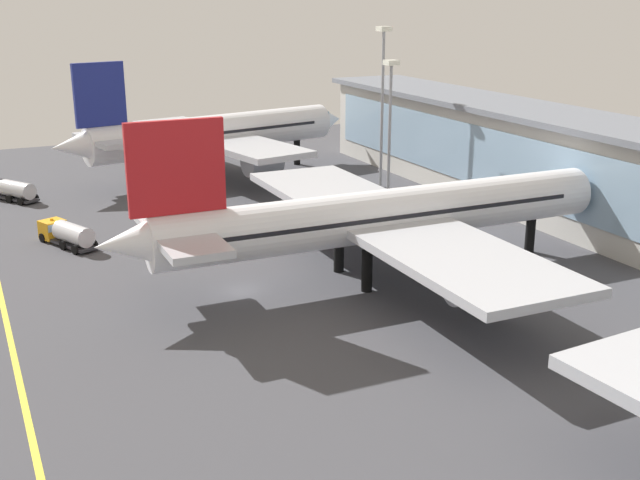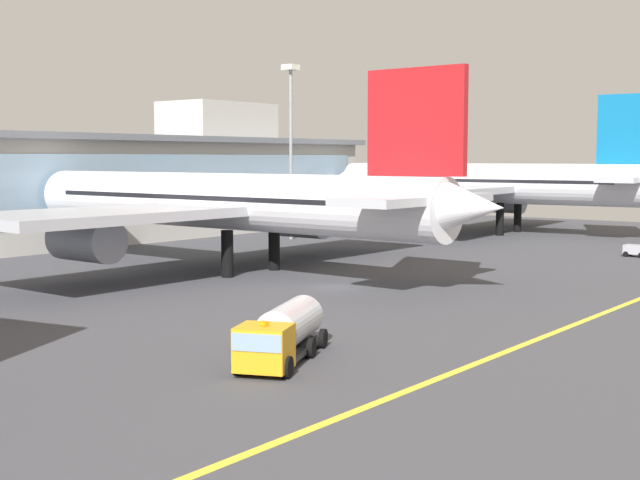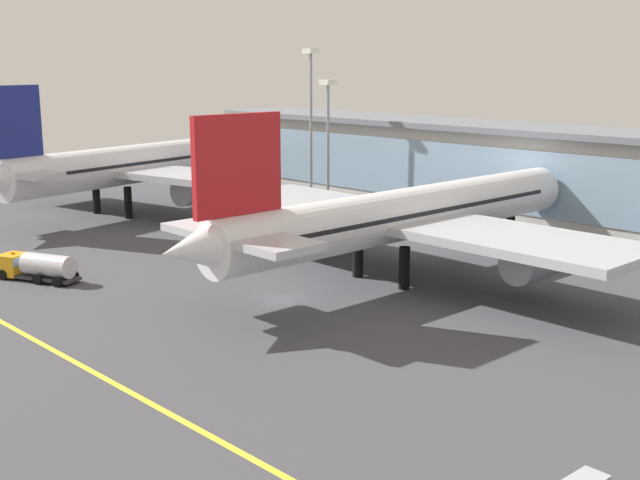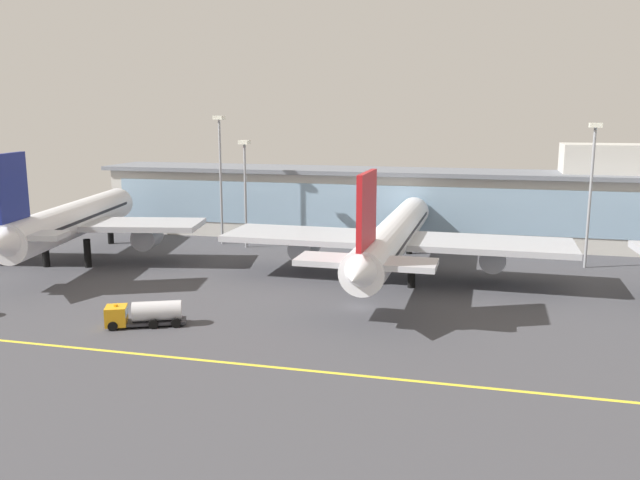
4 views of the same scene
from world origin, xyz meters
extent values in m
plane|color=#424247|center=(0.00, 0.00, 0.00)|extent=(180.00, 180.00, 0.00)
cube|color=yellow|center=(0.00, -22.00, 0.01)|extent=(144.00, 0.50, 0.01)
cube|color=beige|center=(0.00, 46.86, 6.43)|extent=(119.96, 12.00, 12.86)
cube|color=#84A3BC|center=(0.00, 40.81, 7.07)|extent=(115.16, 0.20, 8.23)
cube|color=slate|center=(0.00, 46.86, 13.26)|extent=(122.96, 14.00, 0.80)
cube|color=beige|center=(35.99, 48.86, 15.86)|extent=(16.00, 10.00, 6.00)
cylinder|color=black|center=(-53.14, 9.69, 2.28)|extent=(1.10, 1.10, 4.56)
cylinder|color=black|center=(-46.44, 11.03, 2.28)|extent=(1.10, 1.10, 4.56)
cylinder|color=black|center=(-53.60, 29.31, 2.28)|extent=(1.10, 1.10, 4.56)
cylinder|color=silver|center=(-50.45, 13.66, 7.13)|extent=(13.86, 42.32, 5.70)
cone|color=silver|center=(-54.92, 35.93, 7.13)|extent=(6.32, 6.10, 5.42)
cube|color=#84A3BC|center=(-54.26, 32.61, 8.12)|extent=(4.98, 4.75, 1.71)
cube|color=black|center=(-50.45, 13.66, 7.55)|extent=(12.59, 35.74, 0.46)
cube|color=#B7BAC1|center=(-50.45, 13.66, 6.41)|extent=(42.97, 18.12, 0.91)
cylinder|color=#999EA8|center=(-62.22, 12.84, 4.16)|extent=(4.99, 6.14, 3.99)
cylinder|color=#999EA8|center=(-39.27, 17.44, 4.16)|extent=(4.99, 6.14, 3.99)
cube|color=navy|center=(-46.81, -4.47, 14.54)|extent=(2.16, 7.55, 9.12)
cube|color=#B7BAC1|center=(-46.81, -4.47, 7.98)|extent=(14.02, 7.16, 0.73)
cylinder|color=black|center=(-1.11, 11.32, 2.13)|extent=(1.10, 1.10, 4.25)
cylinder|color=black|center=(5.27, 11.26, 2.13)|extent=(1.10, 1.10, 4.25)
cylinder|color=black|center=(2.29, 34.06, 2.13)|extent=(1.10, 1.10, 4.25)
cylinder|color=white|center=(2.11, 15.25, 6.65)|extent=(5.78, 49.54, 5.32)
cone|color=white|center=(2.36, 41.59, 6.65)|extent=(5.10, 4.83, 5.05)
cone|color=white|center=(1.86, -11.36, 7.04)|extent=(4.57, 5.89, 4.52)
cube|color=#84A3BC|center=(2.33, 38.02, 7.58)|extent=(4.02, 3.76, 1.60)
cube|color=black|center=(2.11, 15.25, 7.04)|extent=(5.76, 41.62, 0.43)
cube|color=#B7BAC1|center=(2.11, 15.25, 5.98)|extent=(50.73, 12.35, 0.85)
cylinder|color=#999EA8|center=(-12.04, 17.17, 3.88)|extent=(3.78, 6.47, 3.72)
cylinder|color=#999EA8|center=(16.30, 16.90, 3.88)|extent=(3.78, 6.47, 3.72)
cube|color=red|center=(1.91, -6.53, 13.56)|extent=(0.72, 8.91, 8.51)
cube|color=#B7BAC1|center=(1.91, -6.53, 7.44)|extent=(16.25, 5.60, 0.68)
cylinder|color=black|center=(-25.38, -16.16, 0.55)|extent=(1.13, 0.71, 1.10)
cylinder|color=black|center=(-26.42, -13.78, 0.55)|extent=(1.13, 0.71, 1.10)
cylinder|color=black|center=(-21.26, -14.37, 0.55)|extent=(1.13, 0.71, 1.10)
cylinder|color=black|center=(-22.29, -11.99, 0.55)|extent=(1.13, 0.71, 1.10)
cylinder|color=black|center=(-18.94, -13.37, 0.55)|extent=(1.13, 0.71, 1.10)
cylinder|color=black|center=(-19.98, -10.98, 0.55)|extent=(1.13, 0.71, 1.10)
cube|color=#2D2D33|center=(-21.94, -13.25, 0.45)|extent=(7.87, 5.16, 0.30)
cube|color=orange|center=(-25.65, -14.86, 1.40)|extent=(3.18, 3.32, 2.20)
cube|color=#84A3BC|center=(-25.65, -14.86, 1.88)|extent=(3.23, 3.26, 0.88)
cylinder|color=silver|center=(-21.44, -13.03, 1.75)|extent=(6.03, 4.33, 2.30)
cube|color=orange|center=(-25.65, -14.86, 2.62)|extent=(0.30, 0.40, 0.20)
cylinder|color=gray|center=(-33.01, 34.34, 11.58)|extent=(0.44, 0.44, 23.16)
cube|color=silver|center=(-33.01, 34.34, 23.51)|extent=(1.80, 1.80, 0.70)
cylinder|color=gray|center=(30.80, 30.42, 11.07)|extent=(0.44, 0.44, 22.14)
cube|color=silver|center=(30.80, 30.42, 22.49)|extent=(1.80, 1.80, 0.70)
cylinder|color=gray|center=(-27.52, 32.52, 9.42)|extent=(0.44, 0.44, 18.83)
cube|color=silver|center=(-27.52, 32.52, 19.18)|extent=(1.80, 1.80, 0.70)
camera|label=1|loc=(69.70, -24.11, 28.39)|focal=44.10mm
camera|label=2|loc=(-57.16, -42.88, 10.74)|focal=48.64mm
camera|label=3|loc=(56.07, -48.50, 21.98)|focal=45.89mm
camera|label=4|loc=(14.97, -79.45, 24.26)|focal=36.94mm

